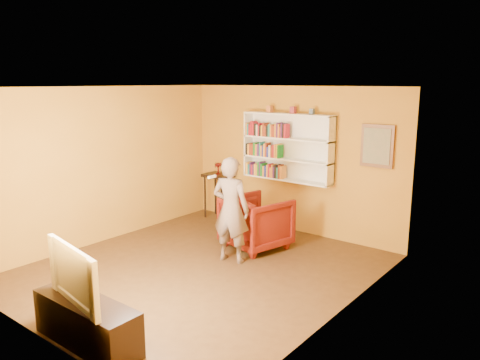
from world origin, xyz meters
name	(u,v)px	position (x,y,z in m)	size (l,w,h in m)	color
room_shell	(200,204)	(0.00, 0.00, 1.02)	(5.30, 5.80, 2.88)	#3F2914
bookshelf	(289,147)	(0.00, 2.41, 1.59)	(1.80, 0.29, 1.23)	white
books_row_lower	(266,170)	(-0.43, 2.30, 1.13)	(0.83, 0.19, 0.27)	gold
books_row_middle	(265,150)	(-0.47, 2.30, 1.51)	(0.76, 0.19, 0.27)	black
books_row_upper	(268,130)	(-0.40, 2.30, 1.89)	(0.90, 0.19, 0.27)	orange
ornament_left	(270,109)	(-0.40, 2.35, 2.28)	(0.09, 0.09, 0.12)	#CB723A
ornament_centre	(293,110)	(0.11, 2.35, 2.28)	(0.09, 0.09, 0.12)	#963243
ornament_right	(312,112)	(0.49, 2.35, 2.26)	(0.07, 0.07, 0.10)	slate
framed_painting	(377,146)	(1.65, 2.46, 1.75)	(0.55, 0.05, 0.70)	brown
console_table	(218,182)	(-1.59, 2.25, 0.76)	(0.56, 0.43, 0.92)	black
ruby_lustre	(218,166)	(-1.59, 2.25, 1.09)	(0.14, 0.15, 0.23)	maroon
armchair	(256,222)	(0.09, 1.30, 0.44)	(0.95, 0.98, 0.89)	#4F0805
person	(231,210)	(0.13, 0.56, 0.83)	(0.61, 0.40, 1.66)	brown
game_remote	(212,177)	(-0.02, 0.30, 1.38)	(0.04, 0.15, 0.04)	silver
tv_cabinet	(87,322)	(0.44, -2.25, 0.25)	(1.40, 0.42, 0.50)	black
television	(83,273)	(0.44, -2.25, 0.82)	(1.10, 0.14, 0.64)	black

